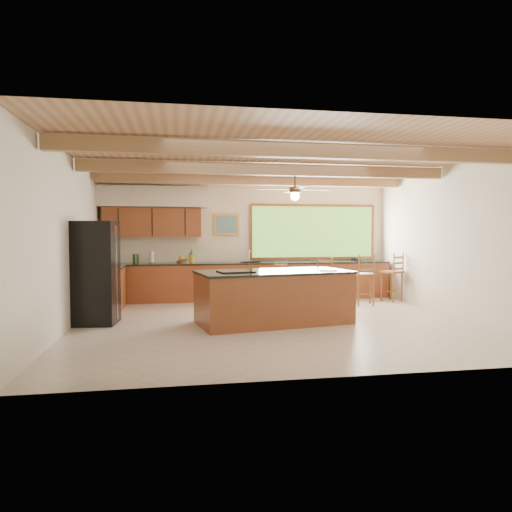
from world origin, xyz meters
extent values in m
plane|color=#C0B39F|center=(0.00, 0.00, 0.00)|extent=(7.20, 7.20, 0.00)
cube|color=beige|center=(0.00, 3.25, 1.50)|extent=(7.20, 0.04, 3.00)
cube|color=beige|center=(0.00, -3.25, 1.50)|extent=(7.20, 0.04, 3.00)
cube|color=beige|center=(-3.60, 0.00, 1.50)|extent=(0.04, 6.50, 3.00)
cube|color=beige|center=(3.60, 0.00, 1.50)|extent=(0.04, 6.50, 3.00)
cube|color=tan|center=(0.00, 0.00, 3.00)|extent=(7.20, 6.50, 0.04)
cube|color=#895C44|center=(0.00, -1.60, 2.86)|extent=(7.10, 0.15, 0.22)
cube|color=#895C44|center=(0.00, 0.50, 2.86)|extent=(7.10, 0.15, 0.22)
cube|color=#895C44|center=(0.00, 2.30, 2.86)|extent=(7.10, 0.15, 0.22)
cube|color=brown|center=(-2.35, 3.06, 1.90)|extent=(2.30, 0.35, 0.70)
cube|color=beige|center=(-2.35, 2.99, 2.50)|extent=(2.60, 0.50, 0.48)
cylinder|color=#FFEABF|center=(-3.05, 2.99, 2.27)|extent=(0.10, 0.10, 0.01)
cylinder|color=#FFEABF|center=(-1.65, 2.99, 2.27)|extent=(0.10, 0.10, 0.01)
cube|color=#73AE3E|center=(1.70, 3.22, 1.67)|extent=(3.20, 0.04, 1.30)
cube|color=#CA893D|center=(-0.55, 3.22, 1.85)|extent=(0.64, 0.03, 0.54)
cube|color=#3D6F5A|center=(-0.55, 3.20, 1.85)|extent=(0.54, 0.01, 0.44)
cube|color=brown|center=(0.00, 2.91, 0.44)|extent=(7.00, 0.65, 0.88)
cube|color=black|center=(0.00, 2.91, 0.90)|extent=(7.04, 0.69, 0.04)
cube|color=brown|center=(-3.26, 1.35, 0.44)|extent=(0.65, 2.35, 0.88)
cube|color=black|center=(-3.26, 1.35, 0.90)|extent=(0.69, 2.39, 0.04)
cube|color=black|center=(0.70, 2.58, 0.42)|extent=(0.60, 0.02, 0.78)
cube|color=silver|center=(0.00, 2.91, 0.91)|extent=(0.50, 0.38, 0.03)
cylinder|color=silver|center=(0.00, 3.11, 1.07)|extent=(0.03, 0.03, 0.30)
cylinder|color=silver|center=(0.00, 3.01, 1.20)|extent=(0.03, 0.20, 0.03)
cylinder|color=silver|center=(-2.38, 3.01, 1.06)|extent=(0.11, 0.11, 0.28)
cylinder|color=#1D451B|center=(-2.78, 2.97, 1.03)|extent=(0.06, 0.06, 0.22)
cylinder|color=#1D451B|center=(-2.69, 2.90, 1.03)|extent=(0.06, 0.06, 0.22)
cube|color=black|center=(2.77, 2.96, 0.96)|extent=(0.21, 0.17, 0.09)
cube|color=brown|center=(-0.04, -0.05, 0.46)|extent=(2.88, 1.70, 0.91)
cube|color=black|center=(-0.04, -0.05, 0.94)|extent=(2.93, 1.75, 0.04)
cube|color=black|center=(-0.75, -0.18, 0.97)|extent=(0.68, 0.58, 0.02)
cylinder|color=silver|center=(0.96, -0.16, 0.96)|extent=(0.33, 0.33, 0.02)
cube|color=black|center=(-3.22, 0.40, 0.93)|extent=(0.79, 0.77, 1.86)
cube|color=silver|center=(-2.86, 0.40, 0.93)|extent=(0.03, 0.05, 1.71)
cube|color=brown|center=(0.66, 2.45, 0.59)|extent=(0.40, 0.40, 0.04)
cylinder|color=brown|center=(0.52, 2.31, 0.29)|extent=(0.03, 0.03, 0.57)
cylinder|color=brown|center=(0.80, 2.31, 0.29)|extent=(0.03, 0.03, 0.57)
cylinder|color=brown|center=(0.52, 2.59, 0.29)|extent=(0.03, 0.03, 0.57)
cylinder|color=brown|center=(0.80, 2.59, 0.29)|extent=(0.03, 0.03, 0.57)
cube|color=brown|center=(2.43, 1.60, 0.70)|extent=(0.49, 0.49, 0.04)
cylinder|color=brown|center=(2.27, 1.44, 0.34)|extent=(0.04, 0.04, 0.68)
cylinder|color=brown|center=(2.60, 1.44, 0.34)|extent=(0.04, 0.04, 0.68)
cylinder|color=brown|center=(2.27, 1.76, 0.34)|extent=(0.04, 0.04, 0.68)
cylinder|color=brown|center=(2.60, 1.76, 0.34)|extent=(0.04, 0.04, 0.68)
cube|color=brown|center=(1.49, 1.60, 0.67)|extent=(0.51, 0.51, 0.04)
cylinder|color=brown|center=(1.33, 1.44, 0.32)|extent=(0.04, 0.04, 0.65)
cylinder|color=brown|center=(1.64, 1.44, 0.32)|extent=(0.04, 0.04, 0.65)
cylinder|color=brown|center=(1.33, 1.76, 0.32)|extent=(0.04, 0.04, 0.65)
cylinder|color=brown|center=(1.64, 1.76, 0.32)|extent=(0.04, 0.04, 0.65)
cube|color=brown|center=(3.30, 2.02, 0.71)|extent=(0.56, 0.56, 0.04)
cylinder|color=brown|center=(3.13, 1.85, 0.34)|extent=(0.04, 0.04, 0.69)
cylinder|color=brown|center=(3.47, 1.85, 0.34)|extent=(0.04, 0.04, 0.69)
cylinder|color=brown|center=(3.13, 2.18, 0.34)|extent=(0.04, 0.04, 0.69)
cylinder|color=brown|center=(3.47, 2.18, 0.34)|extent=(0.04, 0.04, 0.69)
camera|label=1|loc=(-1.76, -8.16, 1.66)|focal=32.00mm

